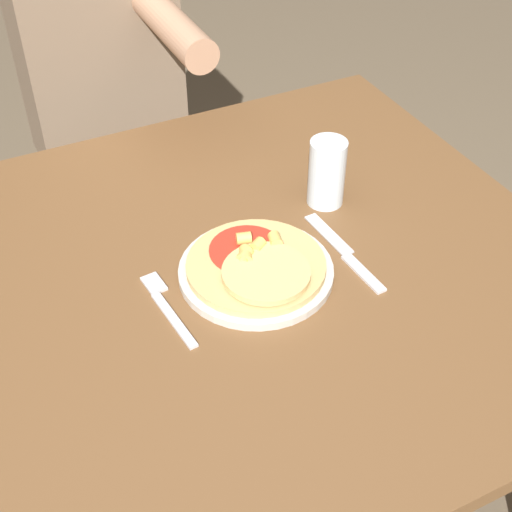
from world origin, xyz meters
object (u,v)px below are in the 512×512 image
(dining_table, at_px, (239,315))
(plate, at_px, (256,271))
(person_diner, at_px, (100,73))
(pizza, at_px, (257,265))
(fork, at_px, (165,305))
(drinking_glass, at_px, (327,173))
(knife, at_px, (345,253))

(dining_table, xyz_separation_m, plate, (0.02, -0.02, 0.11))
(person_diner, bearing_deg, pizza, -88.29)
(person_diner, bearing_deg, fork, -99.54)
(drinking_glass, xyz_separation_m, person_diner, (-0.22, 0.66, -0.06))
(fork, bearing_deg, plate, 0.75)
(pizza, bearing_deg, person_diner, 91.71)
(dining_table, bearing_deg, plate, -47.07)
(plate, bearing_deg, person_diner, 91.69)
(dining_table, relative_size, pizza, 4.86)
(pizza, bearing_deg, dining_table, 128.08)
(person_diner, bearing_deg, drinking_glass, -71.46)
(dining_table, xyz_separation_m, pizza, (0.02, -0.03, 0.13))
(plate, height_order, drinking_glass, drinking_glass)
(fork, bearing_deg, pizza, -0.98)
(dining_table, height_order, knife, knife)
(plate, relative_size, knife, 1.13)
(dining_table, relative_size, knife, 4.93)
(dining_table, bearing_deg, fork, -169.44)
(dining_table, distance_m, fork, 0.17)
(fork, distance_m, drinking_glass, 0.38)
(dining_table, distance_m, drinking_glass, 0.29)
(person_diner, bearing_deg, knife, -77.48)
(drinking_glass, distance_m, person_diner, 0.70)
(plate, height_order, knife, plate)
(drinking_glass, bearing_deg, knife, -107.00)
(pizza, bearing_deg, fork, 179.02)
(knife, distance_m, drinking_glass, 0.16)
(fork, distance_m, person_diner, 0.80)
(plate, relative_size, drinking_glass, 2.00)
(dining_table, bearing_deg, knife, -13.53)
(dining_table, distance_m, pizza, 0.13)
(dining_table, distance_m, person_diner, 0.77)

